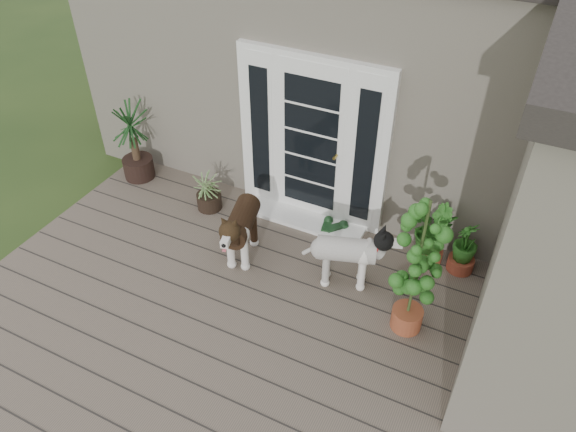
% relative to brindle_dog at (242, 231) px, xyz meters
% --- Properties ---
extents(deck, '(6.20, 4.60, 0.12)m').
position_rel_brindle_dog_xyz_m(deck, '(0.57, -1.09, -0.45)').
color(deck, '#6B5B4C').
rests_on(deck, ground).
extents(house_main, '(7.40, 4.00, 3.10)m').
position_rel_brindle_dog_xyz_m(house_main, '(0.57, 3.16, 1.04)').
color(house_main, '#665E54').
rests_on(house_main, ground).
extents(door_unit, '(1.90, 0.14, 2.15)m').
position_rel_brindle_dog_xyz_m(door_unit, '(0.37, 1.11, 0.69)').
color(door_unit, white).
rests_on(door_unit, deck).
extents(door_step, '(1.60, 0.40, 0.05)m').
position_rel_brindle_dog_xyz_m(door_step, '(0.37, 0.91, -0.36)').
color(door_step, white).
rests_on(door_step, deck).
extents(brindle_dog, '(0.61, 1.00, 0.77)m').
position_rel_brindle_dog_xyz_m(brindle_dog, '(0.00, 0.00, 0.00)').
color(brindle_dog, '#342013').
rests_on(brindle_dog, deck).
extents(white_dog, '(0.93, 0.61, 0.72)m').
position_rel_brindle_dog_xyz_m(white_dog, '(1.24, 0.12, -0.03)').
color(white_dog, white).
rests_on(white_dog, deck).
extents(spider_plant, '(0.62, 0.62, 0.58)m').
position_rel_brindle_dog_xyz_m(spider_plant, '(-0.86, 0.61, -0.10)').
color(spider_plant, '#A1BC74').
rests_on(spider_plant, deck).
extents(yucca, '(0.95, 0.95, 1.16)m').
position_rel_brindle_dog_xyz_m(yucca, '(-2.15, 0.79, 0.20)').
color(yucca, '#113317').
rests_on(yucca, deck).
extents(herb_a, '(0.69, 0.69, 0.63)m').
position_rel_brindle_dog_xyz_m(herb_a, '(1.96, 0.91, -0.07)').
color(herb_a, '#1E4C15').
rests_on(herb_a, deck).
extents(herb_b, '(0.44, 0.44, 0.57)m').
position_rel_brindle_dog_xyz_m(herb_b, '(2.02, 0.91, -0.10)').
color(herb_b, '#1C4F16').
rests_on(herb_b, deck).
extents(herb_c, '(0.40, 0.40, 0.52)m').
position_rel_brindle_dog_xyz_m(herb_c, '(2.37, 0.91, -0.13)').
color(herb_c, '#215016').
rests_on(herb_c, deck).
extents(sapling, '(0.62, 0.62, 1.69)m').
position_rel_brindle_dog_xyz_m(sapling, '(2.05, -0.19, 0.46)').
color(sapling, '#16501A').
rests_on(sapling, deck).
extents(clog_left, '(0.20, 0.33, 0.09)m').
position_rel_brindle_dog_xyz_m(clog_left, '(0.70, 0.90, -0.34)').
color(clog_left, '#153518').
rests_on(clog_left, deck).
extents(clog_right, '(0.33, 0.35, 0.10)m').
position_rel_brindle_dog_xyz_m(clog_right, '(0.82, 0.91, -0.34)').
color(clog_right, '#143217').
rests_on(clog_right, deck).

